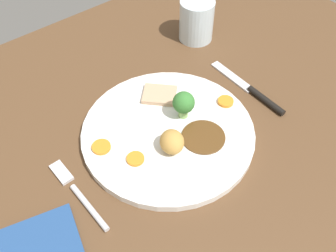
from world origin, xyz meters
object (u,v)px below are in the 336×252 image
object	(u,v)px
carrot_coin_front	(101,147)
carrot_coin_back	(135,159)
dinner_plate	(168,132)
meat_slice_main	(160,95)
carrot_coin_side	(226,101)
water_glass	(196,20)
broccoli_floret	(184,104)
roast_potato_left	(172,142)
knife	(253,91)
fork	(77,192)
folded_napkin	(39,245)

from	to	relation	value
carrot_coin_front	carrot_coin_back	size ratio (longest dim) A/B	1.09
dinner_plate	carrot_coin_front	xyz separation A→B (cm)	(-11.02, 3.86, 0.95)
meat_slice_main	carrot_coin_side	bearing A→B (deg)	-46.63
water_glass	broccoli_floret	bearing A→B (deg)	-136.54
meat_slice_main	roast_potato_left	world-z (taller)	roast_potato_left
meat_slice_main	knife	bearing A→B (deg)	-31.50
dinner_plate	carrot_coin_back	xyz separation A→B (cm)	(-8.03, -1.60, 0.92)
carrot_coin_front	fork	world-z (taller)	carrot_coin_front
roast_potato_left	knife	size ratio (longest dim) A/B	0.24
broccoli_floret	folded_napkin	size ratio (longest dim) A/B	0.48
carrot_coin_back	folded_napkin	size ratio (longest dim) A/B	0.26
meat_slice_main	roast_potato_left	xyz separation A→B (cm)	(-5.96, -10.90, 1.41)
carrot_coin_back	carrot_coin_side	distance (cm)	20.33
broccoli_floret	knife	distance (cm)	15.87
knife	folded_napkin	world-z (taller)	knife
fork	knife	xyz separation A→B (cm)	(37.51, -1.71, 0.06)
carrot_coin_back	carrot_coin_front	bearing A→B (deg)	118.67
dinner_plate	carrot_coin_front	distance (cm)	11.71
dinner_plate	knife	distance (cm)	19.38
carrot_coin_side	fork	xyz separation A→B (cm)	(-30.54, 1.17, -1.31)
carrot_coin_front	carrot_coin_side	world-z (taller)	same
carrot_coin_side	folded_napkin	xyz separation A→B (cm)	(-38.97, -2.96, -1.30)
carrot_coin_side	water_glass	xyz separation A→B (cm)	(10.16, 19.63, 2.77)
meat_slice_main	folded_napkin	size ratio (longest dim) A/B	0.55
knife	water_glass	world-z (taller)	water_glass
carrot_coin_back	broccoli_floret	size ratio (longest dim) A/B	0.55
dinner_plate	water_glass	world-z (taller)	water_glass
roast_potato_left	folded_napkin	world-z (taller)	roast_potato_left
meat_slice_main	folded_napkin	bearing A→B (deg)	-158.84
water_glass	carrot_coin_side	bearing A→B (deg)	-117.35
dinner_plate	carrot_coin_back	world-z (taller)	carrot_coin_back
roast_potato_left	broccoli_floret	xyz separation A→B (cm)	(6.24, 4.35, 1.28)
broccoli_floret	fork	world-z (taller)	broccoli_floret
folded_napkin	meat_slice_main	bearing A→B (deg)	21.16
dinner_plate	carrot_coin_back	distance (cm)	8.24
roast_potato_left	carrot_coin_back	bearing A→B (deg)	161.89
broccoli_floret	carrot_coin_back	bearing A→B (deg)	-168.94
water_glass	knife	bearing A→B (deg)	-98.97
meat_slice_main	folded_napkin	xyz separation A→B (cm)	(-30.58, -11.84, -1.40)
roast_potato_left	knife	bearing A→B (deg)	4.00
carrot_coin_front	folded_napkin	xyz separation A→B (cm)	(-15.65, -8.35, -1.25)
meat_slice_main	carrot_coin_back	distance (cm)	14.92
carrot_coin_side	folded_napkin	distance (cm)	39.10
carrot_coin_back	knife	world-z (taller)	carrot_coin_back
dinner_plate	broccoli_floret	distance (cm)	5.70
carrot_coin_back	knife	xyz separation A→B (cm)	(27.30, -0.47, -1.17)
knife	meat_slice_main	bearing A→B (deg)	59.35
carrot_coin_side	carrot_coin_front	bearing A→B (deg)	166.98
carrot_coin_front	fork	distance (cm)	8.46
broccoli_floret	water_glass	distance (cm)	25.16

